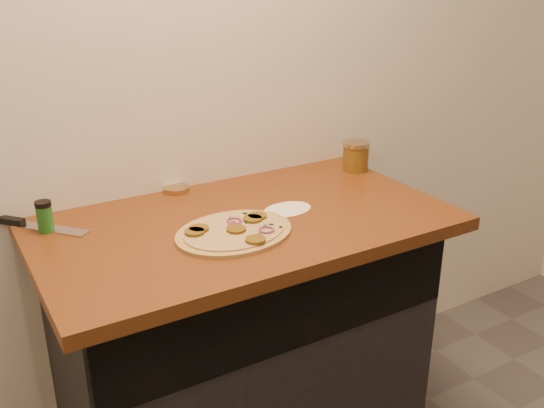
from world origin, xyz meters
TOP-DOWN VIEW (x-y plane):
  - cabinet at (0.00, 1.45)m, footprint 1.10×0.60m
  - countertop at (0.00, 1.42)m, footprint 1.20×0.70m
  - pizza at (-0.08, 1.33)m, footprint 0.38×0.38m
  - chefs_knife at (-0.56, 1.68)m, footprint 0.25×0.27m
  - mason_jar_lid at (-0.09, 1.72)m, footprint 0.11×0.11m
  - salsa_jar at (0.55, 1.60)m, footprint 0.10×0.10m
  - spice_shaker at (-0.52, 1.61)m, footprint 0.04×0.04m
  - flour_spill at (0.14, 1.41)m, footprint 0.17×0.17m

SIDE VIEW (x-z plane):
  - cabinet at x=0.00m, z-range 0.00..0.86m
  - countertop at x=0.00m, z-range 0.86..0.90m
  - flour_spill at x=0.14m, z-range 0.90..0.90m
  - chefs_knife at x=-0.56m, z-range 0.90..0.92m
  - pizza at x=-0.08m, z-range 0.90..0.92m
  - mason_jar_lid at x=-0.09m, z-range 0.90..0.92m
  - spice_shaker at x=-0.52m, z-range 0.90..0.99m
  - salsa_jar at x=0.55m, z-range 0.90..1.00m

